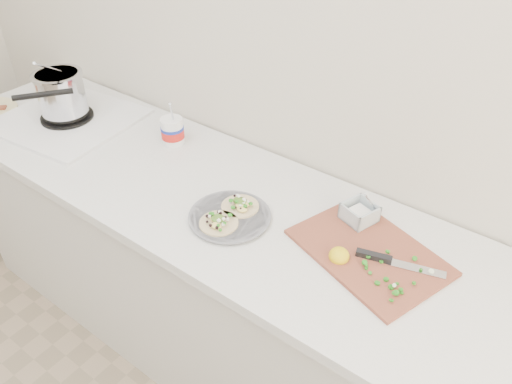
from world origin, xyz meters
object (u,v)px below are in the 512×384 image
Objects in this scene: stove at (64,103)px; taco_plate at (230,214)px; tub at (172,129)px; cutboard at (370,247)px.

stove reaches higher than taco_plate.
tub is 0.90m from cutboard.
taco_plate is 0.53× the size of cutboard.
stove reaches higher than tub.
stove is 2.85× the size of tub.
taco_plate is 1.30× the size of tub.
stove is at bearing -163.94° from tub.
stove is 0.96m from taco_plate.
tub is at bearing -167.72° from cutboard.
stove reaches higher than cutboard.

